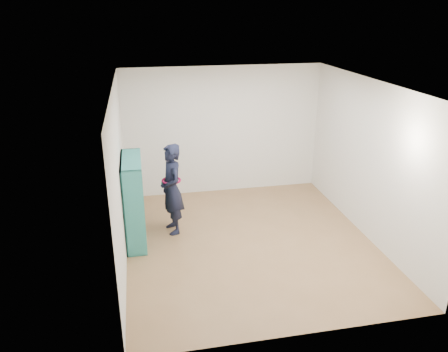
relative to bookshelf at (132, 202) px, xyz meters
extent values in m
plane|color=olive|center=(1.86, -0.44, -0.70)|extent=(4.50, 4.50, 0.00)
plane|color=white|center=(1.86, -0.44, 1.90)|extent=(4.50, 4.50, 0.00)
cube|color=silver|center=(-0.14, -0.44, 0.60)|extent=(0.02, 4.50, 2.60)
cube|color=silver|center=(3.86, -0.44, 0.60)|extent=(0.02, 4.50, 2.60)
cube|color=silver|center=(1.86, 1.81, 0.60)|extent=(4.00, 0.02, 2.60)
cube|color=silver|center=(1.86, -2.69, 0.60)|extent=(4.00, 0.02, 2.60)
cube|color=teal|center=(0.02, -0.52, 0.02)|extent=(0.31, 0.02, 1.44)
cube|color=teal|center=(0.02, 0.54, 0.02)|extent=(0.31, 0.02, 1.44)
cube|color=teal|center=(0.02, 0.01, -0.69)|extent=(0.31, 1.08, 0.02)
cube|color=teal|center=(0.02, 0.01, 0.73)|extent=(0.31, 1.08, 0.02)
cube|color=teal|center=(-0.12, 0.01, 0.02)|extent=(0.02, 1.08, 1.44)
cube|color=teal|center=(0.02, -0.17, 0.02)|extent=(0.29, 0.02, 1.39)
cube|color=teal|center=(0.02, 0.18, 0.02)|extent=(0.29, 0.02, 1.39)
cube|color=teal|center=(0.02, 0.01, -0.33)|extent=(0.29, 1.03, 0.02)
cube|color=teal|center=(0.02, 0.01, 0.02)|extent=(0.29, 1.03, 0.02)
cube|color=teal|center=(0.02, 0.01, 0.37)|extent=(0.29, 1.03, 0.02)
cube|color=beige|center=(0.04, -0.34, -0.64)|extent=(0.20, 0.13, 0.05)
cube|color=black|center=(0.05, -0.39, -0.21)|extent=(0.16, 0.14, 0.22)
cube|color=maroon|center=(0.05, -0.39, 0.16)|extent=(0.16, 0.14, 0.26)
cube|color=silver|center=(0.04, -0.34, 0.40)|extent=(0.20, 0.13, 0.05)
cube|color=navy|center=(0.05, -0.05, -0.57)|extent=(0.16, 0.14, 0.19)
cube|color=brown|center=(0.05, -0.05, -0.20)|extent=(0.16, 0.14, 0.25)
cube|color=#BFB28C|center=(0.04, 0.00, 0.05)|extent=(0.20, 0.13, 0.05)
cube|color=#26594C|center=(0.05, -0.05, 0.51)|extent=(0.16, 0.14, 0.26)
cube|color=beige|center=(0.05, 0.30, -0.54)|extent=(0.16, 0.14, 0.26)
cube|color=black|center=(0.04, 0.35, -0.28)|extent=(0.20, 0.13, 0.08)
cube|color=maroon|center=(0.05, 0.30, 0.12)|extent=(0.16, 0.14, 0.18)
cube|color=silver|center=(0.05, 0.30, 0.49)|extent=(0.16, 0.14, 0.22)
imported|color=black|center=(0.66, 0.21, 0.08)|extent=(0.49, 0.64, 1.57)
torus|color=#9C0C3C|center=(0.66, 0.21, 0.24)|extent=(0.39, 0.39, 0.04)
cube|color=silver|center=(0.51, 0.26, 0.19)|extent=(0.05, 0.08, 0.12)
cube|color=black|center=(0.51, 0.26, 0.19)|extent=(0.05, 0.08, 0.12)
camera|label=1|loc=(0.19, -6.59, 2.97)|focal=35.00mm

